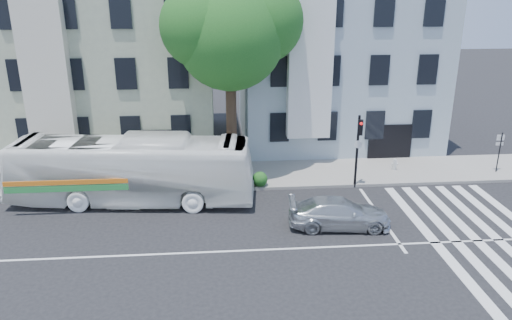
{
  "coord_description": "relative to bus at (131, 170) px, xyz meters",
  "views": [
    {
      "loc": [
        -0.81,
        -17.4,
        10.08
      ],
      "look_at": [
        0.95,
        3.95,
        2.4
      ],
      "focal_mm": 35.0,
      "sensor_mm": 36.0,
      "label": 1
    }
  ],
  "objects": [
    {
      "name": "far_sign_pole",
      "position": [
        19.5,
        2.06,
        -0.02
      ],
      "size": [
        0.41,
        0.16,
        2.26
      ],
      "rotation": [
        0.0,
        0.0,
        -0.06
      ],
      "color": "black",
      "rests_on": "sidewalk_far"
    },
    {
      "name": "building_right",
      "position": [
        11.92,
        9.8,
        3.88
      ],
      "size": [
        12.0,
        10.0,
        11.0
      ],
      "primitive_type": "cube",
      "color": "#9BADB8",
      "rests_on": "ground"
    },
    {
      "name": "fire_hydrant",
      "position": [
        13.97,
        2.76,
        -1.13
      ],
      "size": [
        0.37,
        0.21,
        0.66
      ],
      "rotation": [
        0.0,
        0.0,
        -0.18
      ],
      "color": "beige",
      "rests_on": "sidewalk_far"
    },
    {
      "name": "building_left",
      "position": [
        -2.08,
        9.8,
        3.88
      ],
      "size": [
        12.0,
        10.0,
        11.0
      ],
      "primitive_type": "cube",
      "color": "#9AA389",
      "rests_on": "ground"
    },
    {
      "name": "hedge",
      "position": [
        2.01,
        1.1,
        -1.12
      ],
      "size": [
        8.54,
        1.74,
        0.7
      ],
      "primitive_type": null,
      "rotation": [
        0.0,
        0.0,
        0.11
      ],
      "color": "#2F5A1D",
      "rests_on": "sidewalk_far"
    },
    {
      "name": "traffic_signal",
      "position": [
        11.19,
        0.74,
        0.86
      ],
      "size": [
        0.4,
        0.52,
        3.84
      ],
      "rotation": [
        0.0,
        0.0,
        -0.23
      ],
      "color": "black",
      "rests_on": "ground"
    },
    {
      "name": "ground",
      "position": [
        4.92,
        -5.2,
        -1.62
      ],
      "size": [
        120.0,
        120.0,
        0.0
      ],
      "primitive_type": "plane",
      "color": "black",
      "rests_on": "ground"
    },
    {
      "name": "sidewalk_far",
      "position": [
        4.92,
        2.8,
        -1.55
      ],
      "size": [
        80.0,
        4.0,
        0.15
      ],
      "primitive_type": "cube",
      "color": "gray",
      "rests_on": "ground"
    },
    {
      "name": "sedan",
      "position": [
        9.32,
        -3.45,
        -0.98
      ],
      "size": [
        2.14,
        4.53,
        1.28
      ],
      "primitive_type": "imported",
      "rotation": [
        0.0,
        0.0,
        1.49
      ],
      "color": "silver",
      "rests_on": "ground"
    },
    {
      "name": "bus",
      "position": [
        0.0,
        0.0,
        0.0
      ],
      "size": [
        3.9,
        11.86,
        3.24
      ],
      "primitive_type": "imported",
      "rotation": [
        0.0,
        0.0,
        1.47
      ],
      "color": "white",
      "rests_on": "ground"
    },
    {
      "name": "street_tree",
      "position": [
        4.98,
        3.54,
        6.21
      ],
      "size": [
        7.3,
        5.9,
        11.1
      ],
      "color": "#2D2116",
      "rests_on": "ground"
    }
  ]
}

